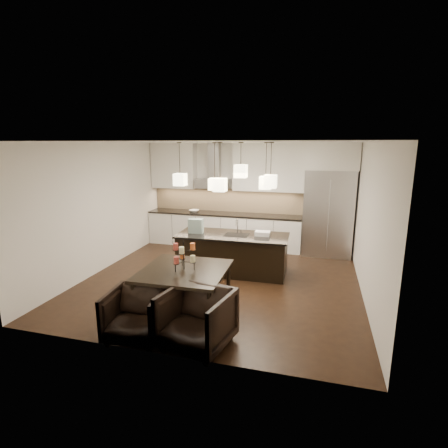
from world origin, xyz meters
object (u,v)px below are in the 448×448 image
(armchair_left, at_px, (136,315))
(armchair_right, at_px, (197,319))
(island_body, at_px, (232,254))
(dining_table, at_px, (185,293))
(refrigerator, at_px, (328,213))

(armchair_left, xyz_separation_m, armchair_right, (0.92, 0.02, 0.04))
(island_body, bearing_deg, dining_table, -98.18)
(dining_table, distance_m, armchair_right, 0.93)
(island_body, bearing_deg, armchair_right, -86.93)
(refrigerator, xyz_separation_m, dining_table, (-2.25, -4.03, -0.67))
(armchair_left, bearing_deg, armchair_right, -4.00)
(refrigerator, relative_size, dining_table, 1.60)
(island_body, bearing_deg, refrigerator, 41.58)
(refrigerator, bearing_deg, dining_table, -119.18)
(dining_table, bearing_deg, armchair_right, -59.81)
(island_body, xyz_separation_m, armchair_right, (0.23, -2.96, 0.00))
(island_body, relative_size, armchair_right, 2.56)
(refrigerator, height_order, armchair_left, refrigerator)
(dining_table, bearing_deg, refrigerator, 59.28)
(refrigerator, distance_m, armchair_right, 5.18)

